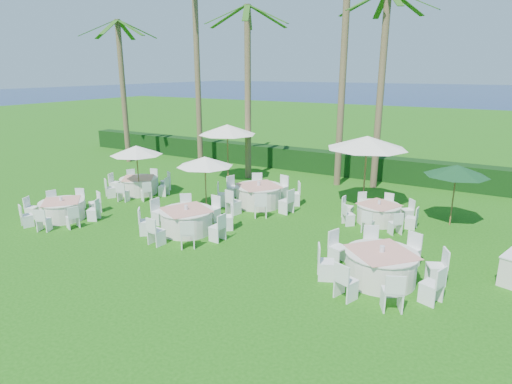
{
  "coord_description": "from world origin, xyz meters",
  "views": [
    {
      "loc": [
        8.71,
        -10.05,
        5.55
      ],
      "look_at": [
        1.38,
        2.77,
        1.3
      ],
      "focal_mm": 30.0,
      "sensor_mm": 36.0,
      "label": 1
    }
  ],
  "objects_px": {
    "banquet_table_f": "(378,213)",
    "umbrella_c": "(227,129)",
    "banquet_table_b": "(187,220)",
    "umbrella_green": "(457,170)",
    "umbrella_d": "(367,142)",
    "banquet_table_d": "(139,185)",
    "banquet_table_e": "(259,195)",
    "banquet_table_a": "(62,209)",
    "banquet_table_c": "(381,266)",
    "umbrella_b": "(205,162)",
    "umbrella_a": "(136,150)"
  },
  "relations": [
    {
      "from": "banquet_table_f",
      "to": "umbrella_c",
      "type": "relative_size",
      "value": 0.96
    },
    {
      "from": "banquet_table_c",
      "to": "umbrella_d",
      "type": "relative_size",
      "value": 1.02
    },
    {
      "from": "banquet_table_b",
      "to": "banquet_table_e",
      "type": "height_order",
      "value": "banquet_table_e"
    },
    {
      "from": "banquet_table_c",
      "to": "banquet_table_d",
      "type": "height_order",
      "value": "banquet_table_c"
    },
    {
      "from": "banquet_table_b",
      "to": "banquet_table_d",
      "type": "height_order",
      "value": "banquet_table_b"
    },
    {
      "from": "umbrella_b",
      "to": "umbrella_d",
      "type": "relative_size",
      "value": 0.69
    },
    {
      "from": "banquet_table_e",
      "to": "banquet_table_f",
      "type": "distance_m",
      "value": 4.94
    },
    {
      "from": "banquet_table_f",
      "to": "umbrella_c",
      "type": "bearing_deg",
      "value": 163.55
    },
    {
      "from": "banquet_table_b",
      "to": "umbrella_green",
      "type": "height_order",
      "value": "umbrella_green"
    },
    {
      "from": "banquet_table_d",
      "to": "banquet_table_b",
      "type": "bearing_deg",
      "value": -28.75
    },
    {
      "from": "banquet_table_e",
      "to": "banquet_table_f",
      "type": "bearing_deg",
      "value": 4.65
    },
    {
      "from": "banquet_table_b",
      "to": "umbrella_b",
      "type": "relative_size",
      "value": 1.46
    },
    {
      "from": "banquet_table_e",
      "to": "umbrella_d",
      "type": "relative_size",
      "value": 1.06
    },
    {
      "from": "banquet_table_d",
      "to": "umbrella_c",
      "type": "relative_size",
      "value": 1.01
    },
    {
      "from": "umbrella_c",
      "to": "umbrella_d",
      "type": "height_order",
      "value": "umbrella_d"
    },
    {
      "from": "umbrella_c",
      "to": "umbrella_d",
      "type": "bearing_deg",
      "value": -6.88
    },
    {
      "from": "banquet_table_c",
      "to": "umbrella_b",
      "type": "xyz_separation_m",
      "value": [
        -7.68,
        2.56,
        1.59
      ]
    },
    {
      "from": "banquet_table_a",
      "to": "banquet_table_d",
      "type": "bearing_deg",
      "value": 90.33
    },
    {
      "from": "umbrella_green",
      "to": "umbrella_b",
      "type": "bearing_deg",
      "value": -160.63
    },
    {
      "from": "umbrella_green",
      "to": "banquet_table_b",
      "type": "bearing_deg",
      "value": -146.19
    },
    {
      "from": "banquet_table_e",
      "to": "banquet_table_f",
      "type": "height_order",
      "value": "banquet_table_e"
    },
    {
      "from": "banquet_table_f",
      "to": "umbrella_b",
      "type": "relative_size",
      "value": 1.24
    },
    {
      "from": "banquet_table_b",
      "to": "banquet_table_f",
      "type": "xyz_separation_m",
      "value": [
        5.63,
        4.32,
        -0.06
      ]
    },
    {
      "from": "umbrella_a",
      "to": "umbrella_d",
      "type": "height_order",
      "value": "umbrella_d"
    },
    {
      "from": "banquet_table_f",
      "to": "umbrella_d",
      "type": "bearing_deg",
      "value": 123.3
    },
    {
      "from": "banquet_table_f",
      "to": "umbrella_b",
      "type": "height_order",
      "value": "umbrella_b"
    },
    {
      "from": "banquet_table_a",
      "to": "umbrella_d",
      "type": "relative_size",
      "value": 0.87
    },
    {
      "from": "umbrella_c",
      "to": "umbrella_green",
      "type": "xyz_separation_m",
      "value": [
        10.74,
        -1.42,
        -0.57
      ]
    },
    {
      "from": "banquet_table_a",
      "to": "banquet_table_b",
      "type": "bearing_deg",
      "value": 14.77
    },
    {
      "from": "banquet_table_d",
      "to": "banquet_table_e",
      "type": "xyz_separation_m",
      "value": [
        5.71,
        1.18,
        0.07
      ]
    },
    {
      "from": "banquet_table_e",
      "to": "umbrella_b",
      "type": "distance_m",
      "value": 2.75
    },
    {
      "from": "umbrella_c",
      "to": "umbrella_green",
      "type": "distance_m",
      "value": 10.85
    },
    {
      "from": "banquet_table_d",
      "to": "umbrella_d",
      "type": "xyz_separation_m",
      "value": [
        9.59,
        3.16,
        2.33
      ]
    },
    {
      "from": "banquet_table_e",
      "to": "umbrella_a",
      "type": "bearing_deg",
      "value": -162.39
    },
    {
      "from": "banquet_table_e",
      "to": "umbrella_d",
      "type": "height_order",
      "value": "umbrella_d"
    },
    {
      "from": "banquet_table_b",
      "to": "umbrella_d",
      "type": "bearing_deg",
      "value": 52.15
    },
    {
      "from": "banquet_table_a",
      "to": "umbrella_d",
      "type": "bearing_deg",
      "value": 37.03
    },
    {
      "from": "umbrella_d",
      "to": "umbrella_a",
      "type": "bearing_deg",
      "value": -158.19
    },
    {
      "from": "banquet_table_b",
      "to": "umbrella_c",
      "type": "relative_size",
      "value": 1.13
    },
    {
      "from": "umbrella_green",
      "to": "banquet_table_a",
      "type": "bearing_deg",
      "value": -152.79
    },
    {
      "from": "banquet_table_b",
      "to": "banquet_table_f",
      "type": "relative_size",
      "value": 1.17
    },
    {
      "from": "banquet_table_f",
      "to": "umbrella_c",
      "type": "xyz_separation_m",
      "value": [
        -8.36,
        2.47,
        2.27
      ]
    },
    {
      "from": "banquet_table_e",
      "to": "umbrella_green",
      "type": "distance_m",
      "value": 7.62
    },
    {
      "from": "banquet_table_b",
      "to": "banquet_table_f",
      "type": "distance_m",
      "value": 7.1
    },
    {
      "from": "banquet_table_b",
      "to": "umbrella_green",
      "type": "relative_size",
      "value": 1.44
    },
    {
      "from": "banquet_table_b",
      "to": "banquet_table_e",
      "type": "bearing_deg",
      "value": 79.76
    },
    {
      "from": "banquet_table_a",
      "to": "umbrella_d",
      "type": "height_order",
      "value": "umbrella_d"
    },
    {
      "from": "banquet_table_d",
      "to": "umbrella_b",
      "type": "distance_m",
      "value": 4.53
    },
    {
      "from": "banquet_table_b",
      "to": "banquet_table_e",
      "type": "distance_m",
      "value": 3.99
    },
    {
      "from": "umbrella_b",
      "to": "banquet_table_f",
      "type": "bearing_deg",
      "value": 17.71
    }
  ]
}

